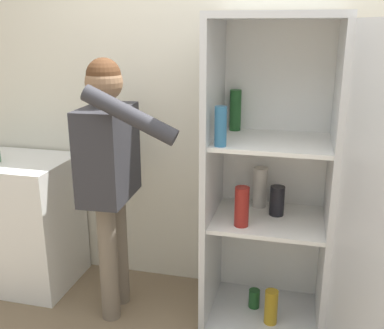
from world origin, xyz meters
The scene contains 4 objects.
wall_back centered at (0.00, 0.98, 1.27)m, with size 7.00×0.06×2.55m.
refrigerator centered at (0.39, 0.54, 0.89)m, with size 0.93×1.25×1.80m.
person centered at (-0.63, 0.49, 0.98)m, with size 0.62×0.58×1.57m.
counter centered at (-1.42, 0.65, 0.44)m, with size 0.75×0.55×0.89m.
Camera 1 is at (0.43, -1.80, 1.73)m, focal length 42.00 mm.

